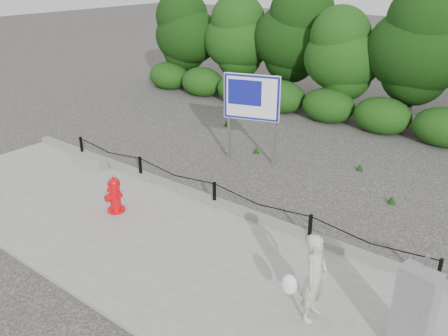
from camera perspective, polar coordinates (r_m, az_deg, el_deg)
ground at (r=11.20m, az=-1.15°, el=-4.85°), size 90.00×90.00×0.00m
sidewalk at (r=9.93m, az=-8.53°, el=-8.93°), size 14.00×4.00×0.08m
curb at (r=11.17m, az=-1.00°, el=-4.08°), size 14.00×0.22×0.14m
chain_barrier at (r=10.99m, az=-1.17°, el=-2.76°), size 10.06×0.06×0.60m
treeline at (r=17.63m, az=20.29°, el=13.46°), size 20.49×3.85×4.93m
fire_hydrant at (r=11.00m, az=-13.02°, el=-3.20°), size 0.45×0.46×0.86m
pedestrian at (r=7.68m, az=10.64°, el=-12.89°), size 0.69×0.58×1.51m
concrete_block at (r=13.67m, az=-15.81°, el=0.73°), size 1.00×0.49×0.31m
utility_cabinet at (r=7.49m, az=21.87°, el=-15.76°), size 0.58×0.42×1.56m
advertising_sign at (r=13.20m, az=3.32°, el=8.01°), size 1.53×0.59×2.55m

